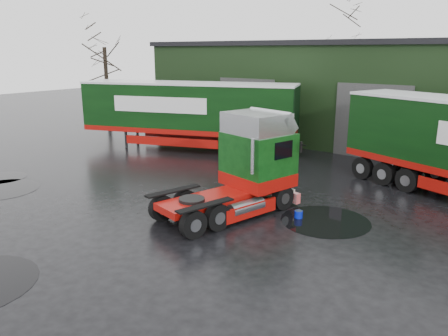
# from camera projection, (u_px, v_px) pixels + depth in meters

# --- Properties ---
(ground) EXTENTS (100.00, 100.00, 0.00)m
(ground) POSITION_uv_depth(u_px,v_px,m) (168.00, 233.00, 14.11)
(ground) COLOR black
(warehouse) EXTENTS (32.40, 12.40, 6.30)m
(warehouse) POSITION_uv_depth(u_px,v_px,m) (403.00, 92.00, 27.87)
(warehouse) COLOR black
(warehouse) RESTS_ON ground
(hero_tractor) EXTENTS (3.89, 6.23, 3.59)m
(hero_tractor) POSITION_uv_depth(u_px,v_px,m) (224.00, 167.00, 15.20)
(hero_tractor) COLOR #0C3C10
(hero_tractor) RESTS_ON ground
(trailer_left) EXTENTS (12.94, 6.63, 3.97)m
(trailer_left) POSITION_uv_depth(u_px,v_px,m) (188.00, 116.00, 25.65)
(trailer_left) COLOR silver
(trailer_left) RESTS_ON ground
(wash_bucket) EXTENTS (0.37, 0.37, 0.27)m
(wash_bucket) POSITION_uv_depth(u_px,v_px,m) (298.00, 214.00, 15.33)
(wash_bucket) COLOR #081ABB
(wash_bucket) RESTS_ON ground
(tree_left) EXTENTS (4.40, 4.40, 8.50)m
(tree_left) POSITION_uv_depth(u_px,v_px,m) (106.00, 71.00, 31.97)
(tree_left) COLOR black
(tree_left) RESTS_ON ground
(tree_back_a) EXTENTS (4.40, 4.40, 9.50)m
(tree_back_a) POSITION_uv_depth(u_px,v_px,m) (342.00, 61.00, 39.80)
(tree_back_a) COLOR black
(tree_back_a) RESTS_ON ground
(puddle_1) EXTENTS (3.08, 3.08, 0.01)m
(puddle_1) POSITION_uv_depth(u_px,v_px,m) (325.00, 221.00, 15.09)
(puddle_1) COLOR black
(puddle_1) RESTS_ON ground
(puddle_2) EXTENTS (3.06, 3.06, 0.01)m
(puddle_2) POSITION_uv_depth(u_px,v_px,m) (1.00, 189.00, 18.53)
(puddle_2) COLOR black
(puddle_2) RESTS_ON ground
(puddle_4) EXTENTS (2.16, 2.16, 0.01)m
(puddle_4) POSITION_uv_depth(u_px,v_px,m) (2.00, 178.00, 20.23)
(puddle_4) COLOR black
(puddle_4) RESTS_ON ground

